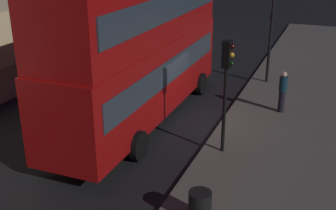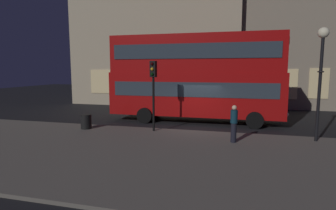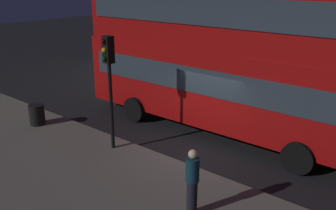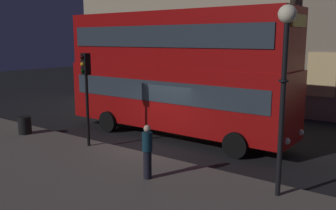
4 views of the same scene
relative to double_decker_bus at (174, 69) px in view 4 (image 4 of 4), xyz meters
name	(u,v)px [view 4 (image 4 of 4)]	position (x,y,z in m)	size (l,w,h in m)	color
ground_plane	(155,148)	(0.52, -2.04, -3.10)	(80.00, 80.00, 0.00)	black
sidewalk_slab	(39,189)	(0.52, -7.51, -3.04)	(44.00, 8.98, 0.12)	#5B564F
double_decker_bus	(174,69)	(0.00, 0.00, 0.00)	(11.12, 2.78, 5.59)	#9E0C0C
traffic_light_near_kerb	(86,80)	(-1.63, -3.72, -0.27)	(0.35, 0.38, 3.76)	black
street_lamp	(285,60)	(6.35, -3.83, 0.77)	(0.48, 0.48, 5.18)	black
pedestrian	(147,151)	(2.63, -5.03, -2.09)	(0.32, 0.32, 1.71)	black
litter_bin	(25,125)	(-5.48, -4.14, -2.58)	(0.59, 0.59, 0.80)	black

